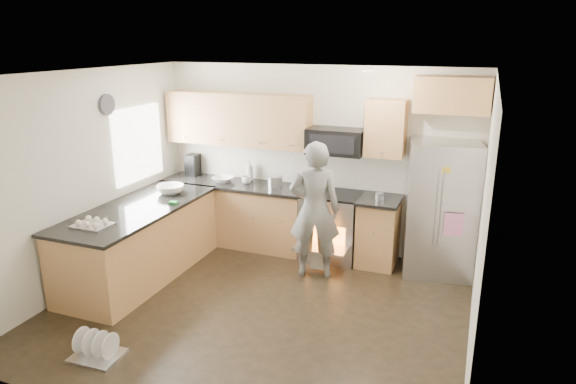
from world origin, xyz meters
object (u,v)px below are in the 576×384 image
at_px(stove_range, 332,211).
at_px(refrigerator, 440,209).
at_px(person, 315,210).
at_px(dish_rack, 97,350).

distance_m(stove_range, refrigerator, 1.43).
height_order(stove_range, person, stove_range).
relative_size(stove_range, person, 1.02).
distance_m(stove_range, dish_rack, 3.45).
bearing_deg(stove_range, refrigerator, 0.30).
bearing_deg(dish_rack, stove_range, 65.33).
xyz_separation_m(stove_range, person, (-0.04, -0.63, 0.20)).
bearing_deg(dish_rack, person, 60.74).
distance_m(refrigerator, person, 1.60).
xyz_separation_m(refrigerator, dish_rack, (-2.84, -3.10, -0.79)).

